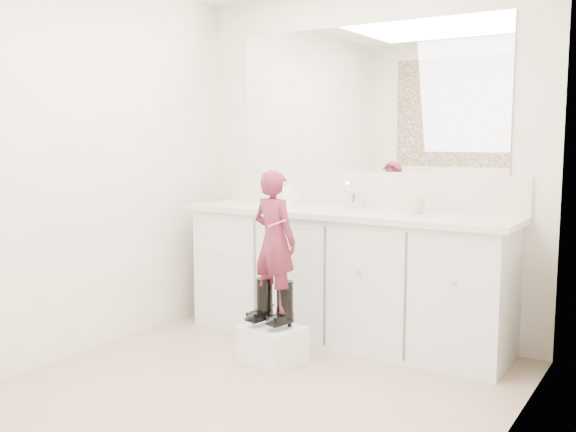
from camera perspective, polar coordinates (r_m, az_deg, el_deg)
The scene contains 16 objects.
floor at distance 3.52m, azimuth -4.61°, elevation -15.97°, with size 3.00×3.00×0.00m, color #816D54.
wall_back at distance 4.54m, azimuth 6.75°, elevation 4.74°, with size 2.60×2.60×0.00m, color beige.
wall_left at distance 4.17m, azimuth -19.25°, elevation 4.21°, with size 3.00×3.00×0.00m, color beige.
wall_right at distance 2.67m, azimuth 18.00°, elevation 2.95°, with size 3.00×3.00×0.00m, color beige.
vanity_cabinet at distance 4.39m, azimuth 5.05°, elevation -5.52°, with size 2.20×0.55×0.85m, color silver.
countertop at distance 4.30m, azimuth 5.02°, elevation 0.24°, with size 2.28×0.58×0.04m, color beige.
backsplash at distance 4.53m, azimuth 6.64°, elevation 2.40°, with size 2.28×0.03×0.25m, color beige.
mirror at distance 4.53m, azimuth 6.77°, elevation 10.31°, with size 2.00×0.02×1.00m, color white.
faucet at distance 4.44m, azimuth 6.01°, elevation 1.34°, with size 0.08×0.08×0.10m, color silver.
cup at distance 4.18m, azimuth 11.39°, elevation 0.94°, with size 0.11×0.11×0.11m, color beige.
soap_bottle at distance 4.51m, azimuth 0.21°, elevation 2.12°, with size 0.09×0.09×0.20m, color white.
step_stool at distance 4.02m, azimuth -1.35°, elevation -11.33°, with size 0.35×0.29×0.22m, color white.
boot_left at distance 4.00m, azimuth -2.10°, elevation -7.57°, with size 0.11×0.19×0.29m, color black, non-canonical shape.
boot_right at distance 3.92m, azimuth -0.28°, elevation -7.87°, with size 0.11×0.19×0.29m, color black, non-canonical shape.
toddler at distance 3.88m, azimuth -1.22°, elevation -2.22°, with size 0.31×0.21×0.86m, color #A7335A.
toothbrush at distance 3.76m, azimuth -1.01°, elevation -0.67°, with size 0.01×0.01×0.14m, color #E75A9F.
Camera 1 is at (1.96, -2.59, 1.37)m, focal length 40.00 mm.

